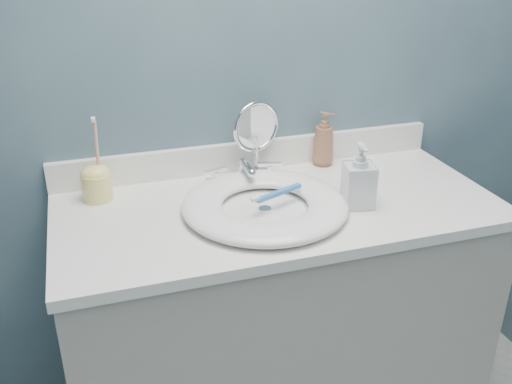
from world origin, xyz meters
name	(u,v)px	position (x,y,z in m)	size (l,w,h in m)	color
back_wall	(249,67)	(0.00, 1.25, 1.20)	(2.20, 0.02, 2.40)	#415461
vanity_cabinet	(276,334)	(0.00, 0.97, 0.42)	(1.20, 0.55, 0.85)	#A29E94
countertop	(278,208)	(0.00, 0.97, 0.86)	(1.22, 0.57, 0.03)	white
backsplash	(251,155)	(0.00, 1.24, 0.93)	(1.22, 0.02, 0.09)	white
basin	(265,205)	(-0.05, 0.94, 0.90)	(0.45, 0.45, 0.04)	white
drain	(265,209)	(-0.05, 0.94, 0.88)	(0.04, 0.04, 0.01)	silver
faucet	(244,174)	(-0.05, 1.14, 0.91)	(0.25, 0.13, 0.07)	silver
makeup_mirror	(256,135)	(0.00, 1.19, 1.01)	(0.16, 0.09, 0.23)	silver
soap_bottle_amber	(324,139)	(0.23, 1.20, 0.97)	(0.07, 0.07, 0.17)	#905C41
soap_bottle_clear	(359,175)	(0.20, 0.90, 0.97)	(0.08, 0.08, 0.18)	silver
toothbrush_holder	(96,181)	(-0.47, 1.15, 0.94)	(0.08, 0.08, 0.24)	#F6E17B
toothbrush_lying	(277,194)	(-0.01, 0.95, 0.92)	(0.17, 0.08, 0.02)	#3677C0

